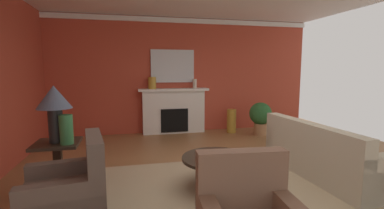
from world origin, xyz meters
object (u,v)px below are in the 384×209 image
sofa (325,157)px  vase_mantel_right (195,84)px  fireplace (174,112)px  coffee_table (218,165)px  side_table (58,164)px  table_lamp (54,103)px  vase_tall_corner (231,121)px  armchair_near_window (69,196)px  vase_on_side_table (66,129)px  mantel_mirror (173,66)px  vase_mantel_left (152,83)px  potted_plant (260,116)px

sofa → vase_mantel_right: vase_mantel_right is taller
fireplace → coffee_table: 3.49m
side_table → table_lamp: table_lamp is taller
fireplace → vase_tall_corner: fireplace is taller
armchair_near_window → side_table: 0.89m
armchair_near_window → vase_on_side_table: vase_on_side_table is taller
vase_on_side_table → sofa: bearing=-2.4°
mantel_mirror → vase_mantel_left: mantel_mirror is taller
side_table → vase_on_side_table: bearing=-38.7°
mantel_mirror → side_table: 4.09m
mantel_mirror → table_lamp: (-2.08, -3.26, -0.51)m
side_table → vase_tall_corner: side_table is taller
armchair_near_window → vase_on_side_table: size_ratio=2.51×
fireplace → coffee_table: (0.04, -3.48, -0.22)m
side_table → vase_mantel_right: size_ratio=2.93×
fireplace → potted_plant: fireplace is taller
armchair_near_window → vase_mantel_right: 4.67m
sofa → coffee_table: (-1.77, -0.06, 0.04)m
sofa → armchair_near_window: 3.65m
fireplace → side_table: (-2.08, -3.14, -0.15)m
vase_tall_corner → vase_mantel_left: vase_mantel_left is taller
vase_on_side_table → armchair_near_window: bearing=-79.1°
coffee_table → vase_mantel_left: size_ratio=3.36×
table_lamp → sofa: bearing=-4.1°
fireplace → table_lamp: bearing=-123.5°
mantel_mirror → potted_plant: 2.58m
armchair_near_window → coffee_table: (1.83, 0.49, 0.03)m
sofa → side_table: sofa is taller
vase_mantel_right → vase_mantel_left: 1.10m
armchair_near_window → vase_mantel_left: bearing=72.5°
fireplace → side_table: 3.76m
coffee_table → side_table: (-2.12, 0.34, 0.06)m
table_lamp → side_table: bearing=90.0°
mantel_mirror → vase_on_side_table: bearing=-119.7°
sofa → vase_mantel_left: (-2.37, 3.37, 1.02)m
fireplace → table_lamp: (-2.08, -3.14, 0.67)m
fireplace → vase_mantel_right: vase_mantel_right is taller
vase_tall_corner → vase_mantel_left: 2.28m
side_table → table_lamp: size_ratio=0.93×
side_table → vase_mantel_left: 3.56m
vase_mantel_left → potted_plant: bearing=-14.7°
side_table → sofa: bearing=-4.1°
vase_tall_corner → vase_mantel_left: size_ratio=2.06×
vase_on_side_table → vase_mantel_right: size_ratio=1.58×
coffee_table → vase_tall_corner: 3.49m
armchair_near_window → table_lamp: bearing=109.0°
vase_mantel_right → coffee_table: bearing=-98.4°
sofa → coffee_table: 1.77m
table_lamp → armchair_near_window: bearing=-71.0°
coffee_table → vase_mantel_right: 3.59m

